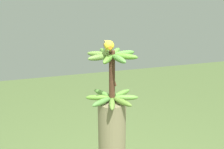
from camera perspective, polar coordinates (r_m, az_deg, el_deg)
banana_bunch at (r=1.66m, az=0.01°, el=-0.56°), size 0.33×0.33×0.33m
perched_bird at (r=1.55m, az=-0.69°, el=6.14°), size 0.07×0.20×0.08m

